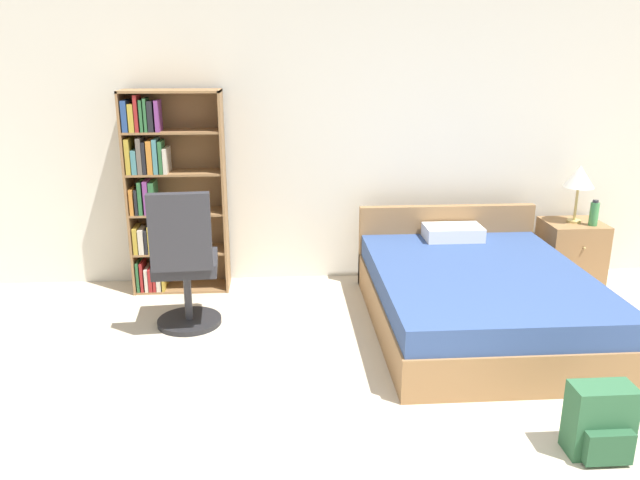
{
  "coord_description": "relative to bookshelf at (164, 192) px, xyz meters",
  "views": [
    {
      "loc": [
        -0.9,
        -2.39,
        2.12
      ],
      "look_at": [
        -0.6,
        1.98,
        0.74
      ],
      "focal_mm": 35.0,
      "sensor_mm": 36.0,
      "label": 1
    }
  ],
  "objects": [
    {
      "name": "wall_back",
      "position": [
        1.89,
        0.24,
        0.4
      ],
      "size": [
        9.0,
        0.06,
        2.6
      ],
      "color": "silver",
      "rests_on": "ground_plane"
    },
    {
      "name": "bookshelf",
      "position": [
        0.0,
        0.0,
        0.0
      ],
      "size": [
        0.84,
        0.32,
        1.77
      ],
      "color": "olive",
      "rests_on": "ground_plane"
    },
    {
      "name": "bed",
      "position": [
        2.52,
        -0.96,
        -0.65
      ],
      "size": [
        1.6,
        2.09,
        0.74
      ],
      "color": "olive",
      "rests_on": "ground_plane"
    },
    {
      "name": "office_chair",
      "position": [
        0.27,
        -0.88,
        -0.37
      ],
      "size": [
        0.51,
        0.59,
        1.13
      ],
      "color": "#232326",
      "rests_on": "ground_plane"
    },
    {
      "name": "nightstand",
      "position": [
        3.69,
        -0.06,
        -0.62
      ],
      "size": [
        0.52,
        0.48,
        0.57
      ],
      "color": "olive",
      "rests_on": "ground_plane"
    },
    {
      "name": "table_lamp",
      "position": [
        3.69,
        -0.06,
        0.08
      ],
      "size": [
        0.27,
        0.27,
        0.52
      ],
      "color": "tan",
      "rests_on": "nightstand"
    },
    {
      "name": "water_bottle",
      "position": [
        3.81,
        -0.18,
        -0.22
      ],
      "size": [
        0.08,
        0.08,
        0.23
      ],
      "color": "#3F8C4C",
      "rests_on": "nightstand"
    },
    {
      "name": "backpack_green",
      "position": [
        2.69,
        -2.6,
        -0.71
      ],
      "size": [
        0.33,
        0.24,
        0.4
      ],
      "color": "#2D603D",
      "rests_on": "ground_plane"
    }
  ]
}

